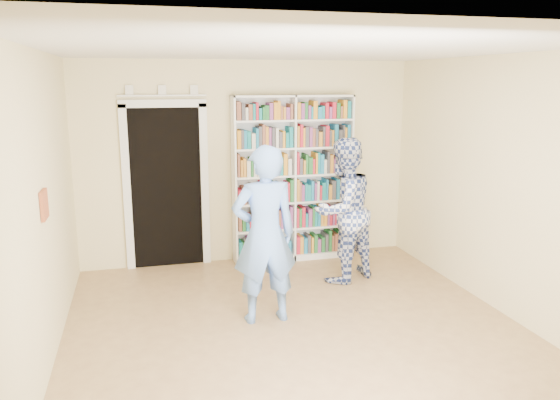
# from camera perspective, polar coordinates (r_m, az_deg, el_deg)

# --- Properties ---
(floor) EXTENTS (5.00, 5.00, 0.00)m
(floor) POSITION_cam_1_polar(r_m,az_deg,el_deg) (5.46, 2.19, -14.08)
(floor) COLOR olive
(floor) RESTS_ON ground
(ceiling) EXTENTS (5.00, 5.00, 0.00)m
(ceiling) POSITION_cam_1_polar(r_m,az_deg,el_deg) (4.90, 2.45, 15.50)
(ceiling) COLOR white
(ceiling) RESTS_ON wall_back
(wall_back) EXTENTS (4.50, 0.00, 4.50)m
(wall_back) POSITION_cam_1_polar(r_m,az_deg,el_deg) (7.40, -3.34, 3.93)
(wall_back) COLOR beige
(wall_back) RESTS_ON floor
(wall_left) EXTENTS (0.00, 5.00, 5.00)m
(wall_left) POSITION_cam_1_polar(r_m,az_deg,el_deg) (4.87, -23.94, -1.54)
(wall_left) COLOR beige
(wall_left) RESTS_ON floor
(wall_right) EXTENTS (0.00, 5.00, 5.00)m
(wall_right) POSITION_cam_1_polar(r_m,az_deg,el_deg) (6.05, 23.17, 1.06)
(wall_right) COLOR beige
(wall_right) RESTS_ON floor
(bookshelf) EXTENTS (1.64, 0.31, 2.25)m
(bookshelf) POSITION_cam_1_polar(r_m,az_deg,el_deg) (7.42, 1.32, 2.29)
(bookshelf) COLOR white
(bookshelf) RESTS_ON floor
(doorway) EXTENTS (1.10, 0.08, 2.43)m
(doorway) POSITION_cam_1_polar(r_m,az_deg,el_deg) (7.27, -11.82, 2.18)
(doorway) COLOR black
(doorway) RESTS_ON floor
(wall_art) EXTENTS (0.03, 0.25, 0.25)m
(wall_art) POSITION_cam_1_polar(r_m,az_deg,el_deg) (5.05, -23.42, -0.45)
(wall_art) COLOR maroon
(wall_art) RESTS_ON wall_left
(man_blue) EXTENTS (0.68, 0.46, 1.82)m
(man_blue) POSITION_cam_1_polar(r_m,az_deg,el_deg) (5.49, -1.63, -3.68)
(man_blue) COLOR #6795E6
(man_blue) RESTS_ON floor
(man_plaid) EXTENTS (1.06, 0.97, 1.77)m
(man_plaid) POSITION_cam_1_polar(r_m,az_deg,el_deg) (6.68, 6.59, -1.09)
(man_plaid) COLOR navy
(man_plaid) RESTS_ON floor
(paper_sheet) EXTENTS (0.20, 0.12, 0.32)m
(paper_sheet) POSITION_cam_1_polar(r_m,az_deg,el_deg) (6.51, 7.92, 0.31)
(paper_sheet) COLOR white
(paper_sheet) RESTS_ON man_plaid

